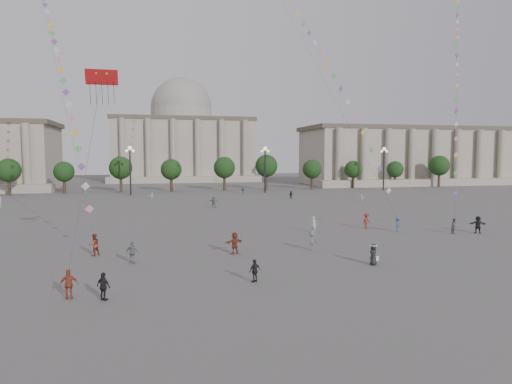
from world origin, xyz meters
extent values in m
plane|color=#555350|center=(0.00, 0.00, 0.00)|extent=(360.00, 360.00, 0.00)
cube|color=gray|center=(75.00, 95.00, 8.00)|extent=(80.00, 22.00, 16.00)
cube|color=brown|center=(75.00, 95.00, 16.60)|extent=(81.60, 22.44, 1.20)
cube|color=gray|center=(75.00, 82.00, 1.00)|extent=(84.00, 4.00, 2.00)
cube|color=gray|center=(0.00, 130.00, 10.00)|extent=(46.00, 30.00, 20.00)
cube|color=brown|center=(0.00, 130.00, 20.60)|extent=(46.92, 30.60, 1.20)
cube|color=gray|center=(0.00, 113.00, 1.00)|extent=(48.30, 4.00, 2.00)
cylinder|color=gray|center=(0.00, 130.00, 22.50)|extent=(21.00, 21.00, 5.00)
sphere|color=gray|center=(0.00, 130.00, 25.00)|extent=(21.00, 21.00, 21.00)
cylinder|color=#372A1B|center=(-42.00, 78.00, 1.76)|extent=(0.70, 0.70, 3.52)
sphere|color=black|center=(-42.00, 78.00, 5.44)|extent=(5.12, 5.12, 5.12)
cylinder|color=#372A1B|center=(-30.00, 78.00, 1.76)|extent=(0.70, 0.70, 3.52)
sphere|color=black|center=(-30.00, 78.00, 5.44)|extent=(5.12, 5.12, 5.12)
cylinder|color=#372A1B|center=(-18.00, 78.00, 1.76)|extent=(0.70, 0.70, 3.52)
sphere|color=black|center=(-18.00, 78.00, 5.44)|extent=(5.12, 5.12, 5.12)
cylinder|color=#372A1B|center=(-6.00, 78.00, 1.76)|extent=(0.70, 0.70, 3.52)
sphere|color=black|center=(-6.00, 78.00, 5.44)|extent=(5.12, 5.12, 5.12)
cylinder|color=#372A1B|center=(6.00, 78.00, 1.76)|extent=(0.70, 0.70, 3.52)
sphere|color=black|center=(6.00, 78.00, 5.44)|extent=(5.12, 5.12, 5.12)
cylinder|color=#372A1B|center=(18.00, 78.00, 1.76)|extent=(0.70, 0.70, 3.52)
sphere|color=black|center=(18.00, 78.00, 5.44)|extent=(5.12, 5.12, 5.12)
cylinder|color=#372A1B|center=(30.00, 78.00, 1.76)|extent=(0.70, 0.70, 3.52)
sphere|color=black|center=(30.00, 78.00, 5.44)|extent=(5.12, 5.12, 5.12)
cylinder|color=#372A1B|center=(42.00, 78.00, 1.76)|extent=(0.70, 0.70, 3.52)
sphere|color=black|center=(42.00, 78.00, 5.44)|extent=(5.12, 5.12, 5.12)
cylinder|color=#372A1B|center=(54.00, 78.00, 1.76)|extent=(0.70, 0.70, 3.52)
sphere|color=black|center=(54.00, 78.00, 5.44)|extent=(5.12, 5.12, 5.12)
cylinder|color=#372A1B|center=(66.00, 78.00, 1.76)|extent=(0.70, 0.70, 3.52)
sphere|color=black|center=(66.00, 78.00, 5.44)|extent=(5.12, 5.12, 5.12)
cylinder|color=#262628|center=(-15.00, 70.00, 5.00)|extent=(0.36, 0.36, 10.00)
sphere|color=#FFE5B2|center=(-15.00, 70.00, 10.20)|extent=(0.90, 0.90, 0.90)
sphere|color=#FFE5B2|center=(-15.70, 70.00, 9.60)|extent=(0.60, 0.60, 0.60)
sphere|color=#FFE5B2|center=(-14.30, 70.00, 9.60)|extent=(0.60, 0.60, 0.60)
cylinder|color=#262628|center=(15.00, 70.00, 5.00)|extent=(0.36, 0.36, 10.00)
sphere|color=#FFE5B2|center=(15.00, 70.00, 10.20)|extent=(0.90, 0.90, 0.90)
sphere|color=#FFE5B2|center=(14.30, 70.00, 9.60)|extent=(0.60, 0.60, 0.60)
sphere|color=#FFE5B2|center=(15.70, 70.00, 9.60)|extent=(0.60, 0.60, 0.60)
cylinder|color=#262628|center=(45.00, 70.00, 5.00)|extent=(0.36, 0.36, 10.00)
sphere|color=#FFE5B2|center=(45.00, 70.00, 10.20)|extent=(0.90, 0.90, 0.90)
sphere|color=#FFE5B2|center=(44.30, 70.00, 9.60)|extent=(0.60, 0.60, 0.60)
sphere|color=#FFE5B2|center=(45.70, 70.00, 9.60)|extent=(0.60, 0.60, 0.60)
imported|color=#354C79|center=(9.35, 68.00, 0.75)|extent=(0.93, 0.51, 1.50)
imported|color=black|center=(24.82, 11.48, 0.97)|extent=(1.87, 1.30, 1.94)
imported|color=white|center=(-10.47, 59.10, 0.75)|extent=(1.44, 1.03, 1.50)
imported|color=slate|center=(3.70, 6.92, 0.86)|extent=(1.13, 0.68, 1.72)
imported|color=silver|center=(26.62, 44.24, 0.81)|extent=(1.58, 0.89, 1.63)
imported|color=maroon|center=(14.26, 17.31, 0.91)|extent=(1.36, 1.10, 1.83)
imported|color=black|center=(16.76, 55.44, 0.76)|extent=(1.44, 1.08, 1.51)
imported|color=#B5B4B0|center=(-35.34, 51.88, 0.86)|extent=(0.50, 0.68, 1.72)
imported|color=slate|center=(-0.48, 43.08, 0.97)|extent=(1.89, 1.15, 1.94)
imported|color=silver|center=(7.26, 16.24, 0.90)|extent=(0.75, 0.78, 1.81)
imported|color=#974029|center=(-15.41, -3.21, 0.91)|extent=(1.09, 0.50, 1.82)
imported|color=black|center=(-13.35, -3.95, 0.86)|extent=(1.04, 0.96, 1.71)
imported|color=brown|center=(-3.43, 7.05, 0.96)|extent=(1.86, 1.24, 1.92)
imported|color=slate|center=(-12.06, 5.39, 0.89)|extent=(1.12, 0.82, 1.77)
imported|color=black|center=(-3.67, -2.10, 0.79)|extent=(1.01, 0.76, 1.59)
imported|color=maroon|center=(-15.40, 9.02, 0.96)|extent=(1.19, 1.15, 1.92)
imported|color=#3A4E83|center=(16.62, 14.25, 0.85)|extent=(1.18, 1.25, 1.70)
imported|color=slate|center=(22.19, 11.92, 0.85)|extent=(1.02, 0.94, 1.70)
imported|color=black|center=(6.54, 0.57, 0.85)|extent=(0.98, 0.94, 1.70)
cone|color=white|center=(6.54, 0.57, 1.62)|extent=(0.52, 0.52, 0.14)
cylinder|color=white|center=(6.54, 0.57, 1.56)|extent=(0.60, 0.60, 0.02)
cube|color=white|center=(6.79, 0.42, 0.55)|extent=(0.22, 0.10, 0.35)
cube|color=#AF1214|center=(-13.74, 2.14, 14.13)|extent=(2.21, 0.58, 1.02)
cube|color=#1A902A|center=(-14.09, 2.10, 14.38)|extent=(0.35, 0.20, 0.34)
cube|color=blue|center=(-13.39, 2.10, 14.38)|extent=(0.35, 0.20, 0.34)
sphere|color=gold|center=(-14.09, 2.06, 14.38)|extent=(0.20, 0.20, 0.20)
sphere|color=gold|center=(-13.39, 2.06, 14.38)|extent=(0.20, 0.20, 0.20)
cylinder|color=#3F3F3F|center=(-14.57, -0.54, 7.86)|extent=(0.02, 0.02, 13.72)
cylinder|color=#3F3F3F|center=(-22.23, 30.88, 21.27)|extent=(0.02, 0.02, 60.52)
cube|color=pink|center=(-15.91, 10.64, 3.90)|extent=(0.76, 0.25, 0.76)
cube|color=silver|center=(-16.41, 12.26, 5.83)|extent=(0.76, 0.25, 0.76)
cube|color=#8251A3|center=(-16.92, 13.88, 7.61)|extent=(0.76, 0.25, 0.76)
cube|color=#55B863|center=(-17.42, 15.50, 9.30)|extent=(0.76, 0.25, 0.76)
cube|color=yellow|center=(-17.93, 17.12, 10.93)|extent=(0.76, 0.25, 0.76)
cube|color=pink|center=(-18.44, 18.74, 12.51)|extent=(0.76, 0.25, 0.76)
cube|color=silver|center=(-18.94, 20.36, 14.05)|extent=(0.76, 0.25, 0.76)
cube|color=#8251A3|center=(-19.45, 21.98, 15.56)|extent=(0.76, 0.25, 0.76)
cube|color=#55B863|center=(-19.95, 23.59, 17.04)|extent=(0.76, 0.25, 0.76)
cube|color=yellow|center=(-20.46, 25.21, 18.50)|extent=(0.76, 0.25, 0.76)
cube|color=pink|center=(-20.97, 26.83, 19.93)|extent=(0.76, 0.25, 0.76)
cube|color=silver|center=(-21.47, 28.45, 21.35)|extent=(0.76, 0.25, 0.76)
cube|color=#8251A3|center=(-21.98, 30.07, 22.74)|extent=(0.76, 0.25, 0.76)
cube|color=#55B863|center=(-22.48, 31.69, 24.12)|extent=(0.76, 0.25, 0.76)
cube|color=yellow|center=(-22.99, 33.31, 25.49)|extent=(0.76, 0.25, 0.76)
cube|color=pink|center=(-23.50, 34.93, 26.84)|extent=(0.76, 0.25, 0.76)
cube|color=silver|center=(-24.00, 36.55, 28.18)|extent=(0.76, 0.25, 0.76)
cube|color=#8251A3|center=(-24.51, 38.17, 29.51)|extent=(0.76, 0.25, 0.76)
cylinder|color=#3F3F3F|center=(12.55, 35.91, 26.02)|extent=(0.02, 0.02, 65.94)
cube|color=silver|center=(16.30, 15.91, 4.57)|extent=(0.76, 0.25, 0.76)
cube|color=#8251A3|center=(15.99, 17.58, 7.04)|extent=(0.76, 0.25, 0.76)
cube|color=#55B863|center=(15.68, 19.25, 9.32)|extent=(0.76, 0.25, 0.76)
cube|color=yellow|center=(15.37, 20.91, 11.49)|extent=(0.76, 0.25, 0.76)
cube|color=pink|center=(15.05, 22.58, 13.58)|extent=(0.76, 0.25, 0.76)
cube|color=silver|center=(14.74, 24.25, 15.60)|extent=(0.76, 0.25, 0.76)
cube|color=#8251A3|center=(14.43, 25.91, 17.57)|extent=(0.76, 0.25, 0.76)
cube|color=#55B863|center=(14.12, 27.58, 19.51)|extent=(0.76, 0.25, 0.76)
cube|color=yellow|center=(13.80, 29.24, 21.40)|extent=(0.76, 0.25, 0.76)
cube|color=pink|center=(13.49, 30.91, 23.27)|extent=(0.76, 0.25, 0.76)
cube|color=silver|center=(13.18, 32.58, 25.10)|extent=(0.76, 0.25, 0.76)
cube|color=#8251A3|center=(12.87, 34.24, 26.92)|extent=(0.76, 0.25, 0.76)
cube|color=#55B863|center=(12.55, 35.91, 28.71)|extent=(0.76, 0.25, 0.76)
cube|color=yellow|center=(12.24, 37.58, 30.47)|extent=(0.76, 0.25, 0.76)
cube|color=pink|center=(11.93, 39.24, 32.22)|extent=(0.76, 0.25, 0.76)
cylinder|color=#3F3F3F|center=(32.72, 26.86, 20.30)|extent=(0.02, 0.02, 52.44)
cube|color=#8251A3|center=(23.19, 13.34, 4.33)|extent=(0.76, 0.25, 0.76)
cube|color=#55B863|center=(24.19, 14.77, 6.60)|extent=(0.76, 0.25, 0.76)
cube|color=yellow|center=(25.20, 16.19, 8.69)|extent=(0.76, 0.25, 0.76)
cube|color=pink|center=(26.20, 17.61, 10.68)|extent=(0.76, 0.25, 0.76)
cube|color=silver|center=(27.20, 19.03, 12.60)|extent=(0.76, 0.25, 0.76)
cube|color=#8251A3|center=(28.21, 20.46, 14.46)|extent=(0.76, 0.25, 0.76)
cube|color=#55B863|center=(29.21, 21.88, 16.28)|extent=(0.76, 0.25, 0.76)
cube|color=yellow|center=(30.21, 23.30, 18.06)|extent=(0.76, 0.25, 0.76)
cube|color=pink|center=(31.21, 24.72, 19.80)|extent=(0.76, 0.25, 0.76)
cube|color=silver|center=(32.22, 26.15, 21.51)|extent=(0.76, 0.25, 0.76)
cube|color=#8251A3|center=(33.22, 27.57, 23.20)|extent=(0.76, 0.25, 0.76)
cube|color=#55B863|center=(34.22, 28.99, 24.87)|extent=(0.76, 0.25, 0.76)
cube|color=yellow|center=(35.22, 30.42, 26.51)|extent=(0.76, 0.25, 0.76)
cube|color=pink|center=(36.23, 31.84, 28.14)|extent=(0.76, 0.25, 0.76)
cube|color=silver|center=(37.23, 33.26, 29.75)|extent=(0.76, 0.25, 0.76)
cube|color=#8251A3|center=(38.23, 34.68, 31.34)|extent=(0.76, 0.25, 0.76)
cube|color=#55B863|center=(39.24, 36.11, 32.92)|extent=(0.76, 0.25, 0.76)
cube|color=yellow|center=(40.24, 37.53, 34.48)|extent=(0.76, 0.25, 0.76)
camera|label=1|loc=(-10.40, -31.94, 8.67)|focal=32.00mm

